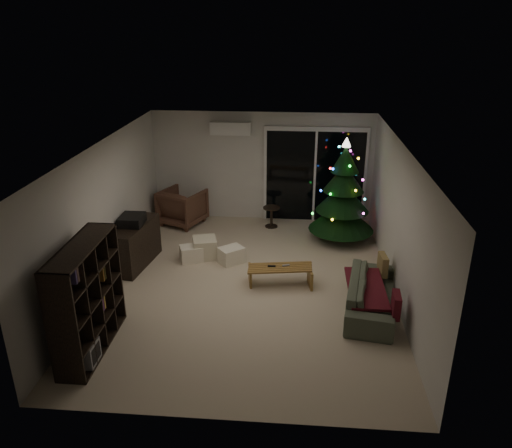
{
  "coord_description": "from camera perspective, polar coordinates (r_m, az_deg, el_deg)",
  "views": [
    {
      "loc": [
        0.77,
        -7.76,
        4.38
      ],
      "look_at": [
        0.1,
        0.3,
        1.05
      ],
      "focal_mm": 35.0,
      "sensor_mm": 36.0,
      "label": 1
    }
  ],
  "objects": [
    {
      "name": "room",
      "position": [
        9.85,
        2.64,
        2.38
      ],
      "size": [
        6.5,
        7.51,
        2.6
      ],
      "color": "beige",
      "rests_on": "ground"
    },
    {
      "name": "bookshelf",
      "position": [
        7.42,
        -20.15,
        -7.93
      ],
      "size": [
        1.03,
        1.63,
        1.61
      ],
      "primitive_type": null,
      "rotation": [
        0.0,
        0.0,
        -0.42
      ],
      "color": "black",
      "rests_on": "floor"
    },
    {
      "name": "media_cabinet",
      "position": [
        9.76,
        -13.73,
        -2.29
      ],
      "size": [
        0.69,
        1.38,
        0.83
      ],
      "primitive_type": "cube",
      "rotation": [
        0.0,
        0.0,
        -0.15
      ],
      "color": "black",
      "rests_on": "floor"
    },
    {
      "name": "stereo",
      "position": [
        9.57,
        -14.0,
        0.45
      ],
      "size": [
        0.42,
        0.5,
        0.18
      ],
      "primitive_type": "cube",
      "color": "black",
      "rests_on": "media_cabinet"
    },
    {
      "name": "armchair",
      "position": [
        11.51,
        -8.4,
        1.96
      ],
      "size": [
        1.16,
        1.18,
        0.82
      ],
      "primitive_type": "imported",
      "rotation": [
        0.0,
        0.0,
        2.73
      ],
      "color": "#493124",
      "rests_on": "floor"
    },
    {
      "name": "ottoman",
      "position": [
        9.9,
        -5.87,
        -2.73
      ],
      "size": [
        0.55,
        0.55,
        0.4
      ],
      "primitive_type": "cube",
      "rotation": [
        0.0,
        0.0,
        0.26
      ],
      "color": "beige",
      "rests_on": "floor"
    },
    {
      "name": "cardboard_box_a",
      "position": [
        9.81,
        -7.39,
        -3.35
      ],
      "size": [
        0.51,
        0.46,
        0.3
      ],
      "primitive_type": "cube",
      "rotation": [
        0.0,
        0.0,
        0.38
      ],
      "color": "white",
      "rests_on": "floor"
    },
    {
      "name": "cardboard_box_b",
      "position": [
        9.67,
        -2.84,
        -3.57
      ],
      "size": [
        0.56,
        0.54,
        0.31
      ],
      "primitive_type": "cube",
      "rotation": [
        0.0,
        0.0,
        0.69
      ],
      "color": "white",
      "rests_on": "floor"
    },
    {
      "name": "side_table",
      "position": [
        11.28,
        1.78,
        0.81
      ],
      "size": [
        0.39,
        0.39,
        0.47
      ],
      "primitive_type": "cylinder",
      "rotation": [
        0.0,
        0.0,
        0.02
      ],
      "color": "black",
      "rests_on": "floor"
    },
    {
      "name": "floor_lamp",
      "position": [
        12.01,
        -6.57,
        5.23
      ],
      "size": [
        0.28,
        0.28,
        1.74
      ],
      "primitive_type": "cylinder",
      "color": "black",
      "rests_on": "floor"
    },
    {
      "name": "sofa",
      "position": [
        8.32,
        13.08,
        -7.87
      ],
      "size": [
        1.03,
        1.96,
        0.54
      ],
      "primitive_type": "imported",
      "rotation": [
        0.0,
        0.0,
        1.4
      ],
      "color": "#484D45",
      "rests_on": "floor"
    },
    {
      "name": "sofa_throw",
      "position": [
        8.24,
        12.47,
        -7.14
      ],
      "size": [
        0.58,
        1.34,
        0.04
      ],
      "primitive_type": "cube",
      "color": "#56171B",
      "rests_on": "sofa"
    },
    {
      "name": "cushion_a",
      "position": [
        8.82,
        14.28,
        -4.54
      ],
      "size": [
        0.14,
        0.37,
        0.36
      ],
      "primitive_type": "cube",
      "rotation": [
        0.0,
        0.0,
        0.09
      ],
      "color": "#A08353",
      "rests_on": "sofa"
    },
    {
      "name": "cushion_b",
      "position": [
        7.7,
        15.71,
        -8.89
      ],
      "size": [
        0.13,
        0.36,
        0.36
      ],
      "primitive_type": "cube",
      "rotation": [
        0.0,
        0.0,
        -0.07
      ],
      "color": "#56171B",
      "rests_on": "sofa"
    },
    {
      "name": "coffee_table",
      "position": [
        8.87,
        2.75,
        -5.94
      ],
      "size": [
        1.17,
        0.56,
        0.36
      ],
      "primitive_type": null,
      "rotation": [
        0.0,
        0.0,
        0.15
      ],
      "color": "olive",
      "rests_on": "floor"
    },
    {
      "name": "remote_a",
      "position": [
        8.79,
        1.8,
        -4.83
      ],
      "size": [
        0.14,
        0.04,
        0.02
      ],
      "primitive_type": "cube",
      "color": "black",
      "rests_on": "coffee_table"
    },
    {
      "name": "remote_b",
      "position": [
        8.82,
        3.44,
        -4.74
      ],
      "size": [
        0.14,
        0.08,
        0.02
      ],
      "primitive_type": "cube",
      "rotation": [
        0.0,
        0.0,
        0.35
      ],
      "color": "slate",
      "rests_on": "coffee_table"
    },
    {
      "name": "christmas_tree",
      "position": [
        10.45,
        9.94,
        3.77
      ],
      "size": [
        1.53,
        1.53,
        2.21
      ],
      "primitive_type": "cone",
      "rotation": [
        0.0,
        0.0,
        -0.12
      ],
      "color": "black",
      "rests_on": "floor"
    }
  ]
}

